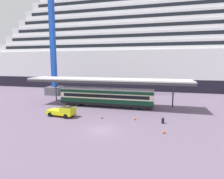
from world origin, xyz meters
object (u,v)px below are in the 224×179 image
Objects in this scene: train_carriage at (106,96)px; dockside_crane at (54,45)px; service_truck at (63,111)px; traffic_cone_mid at (102,117)px; cruise_ship at (188,46)px; traffic_cone_near at (164,131)px; quay_bollard at (163,120)px; traffic_cone_far at (135,118)px.

dockside_crane is (-19.11, 11.49, 12.38)m from train_carriage.
service_truck is 8.31× the size of traffic_cone_mid.
cruise_ship reaches higher than traffic_cone_near.
traffic_cone_mid is 10.22m from quay_bollard.
train_carriage reaches higher than traffic_cone_far.
traffic_cone_mid is at bearing 156.64° from traffic_cone_near.
traffic_cone_near is at bearing -100.43° from cruise_ship.
train_carriage reaches higher than service_truck.
traffic_cone_far is at bearing 5.51° from service_truck.
traffic_cone_far is at bearing -46.86° from train_carriage.
traffic_cone_near is 11.22m from traffic_cone_mid.
traffic_cone_mid is at bearing 179.12° from quay_bollard.
traffic_cone_near reaches higher than traffic_cone_mid.
traffic_cone_far is (7.30, -7.79, -1.96)m from train_carriage.
traffic_cone_far reaches higher than traffic_cone_mid.
dockside_crane reaches higher than cruise_ship.
cruise_ship is at bearing 61.00° from service_truck.
cruise_ship reaches higher than quay_bollard.
traffic_cone_mid is at bearing -112.58° from cruise_ship.
service_truck is 0.11× the size of dockside_crane.
cruise_ship is 47.11m from train_carriage.
service_truck is at bearing -119.00° from cruise_ship.
train_carriage is 17.64m from traffic_cone_near.
cruise_ship is 236.94× the size of traffic_cone_far.
service_truck is 7.66× the size of traffic_cone_near.
train_carriage is at bearing 133.14° from traffic_cone_far.
traffic_cone_near is at bearing -23.36° from traffic_cone_mid.
train_carriage is at bearing 144.24° from quay_bollard.
traffic_cone_near is 41.96m from dockside_crane.
dockside_crane is at bearing 148.98° from train_carriage.
dockside_crane is (-40.70, -28.11, -1.21)m from cruise_ship.
traffic_cone_near is at bearing -88.87° from quay_bollard.
service_truck is at bearing -174.49° from traffic_cone_far.
train_carriage is 21.25× the size of quay_bollard.
traffic_cone_mid is (1.64, -8.38, -1.98)m from train_carriage.
cruise_ship is 249.82× the size of traffic_cone_mid.
traffic_cone_near is 6.86m from traffic_cone_far.
quay_bollard is at bearing -9.37° from traffic_cone_far.
train_carriage is at bearing 59.28° from service_truck.
train_carriage reaches higher than quay_bollard.
dockside_crane reaches higher than traffic_cone_mid.
traffic_cone_mid is at bearing -173.98° from traffic_cone_far.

